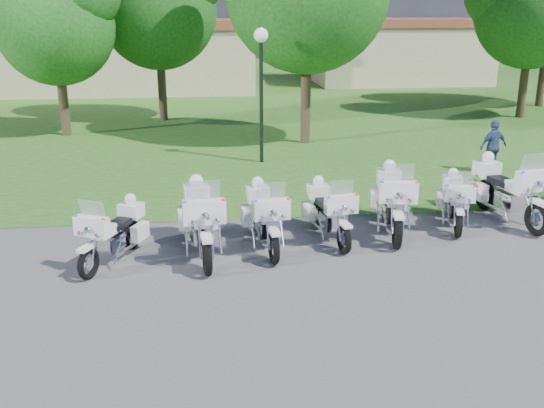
{
  "coord_description": "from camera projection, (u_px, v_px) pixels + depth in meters",
  "views": [
    {
      "loc": [
        -1.96,
        -10.37,
        4.71
      ],
      "look_at": [
        -0.65,
        1.2,
        0.95
      ],
      "focal_mm": 40.0,
      "sensor_mm": 36.0,
      "label": 1
    }
  ],
  "objects": [
    {
      "name": "ground",
      "position": [
        313.0,
        270.0,
        11.47
      ],
      "size": [
        100.0,
        100.0,
        0.0
      ],
      "primitive_type": "plane",
      "color": "#4E4E53",
      "rests_on": "ground"
    },
    {
      "name": "grass_lawn",
      "position": [
        235.0,
        90.0,
        37.0
      ],
      "size": [
        100.0,
        48.0,
        0.01
      ],
      "primitive_type": "cube",
      "color": "#295E1D",
      "rests_on": "ground"
    },
    {
      "name": "motorcycle_0",
      "position": [
        114.0,
        232.0,
        11.72
      ],
      "size": [
        1.25,
        1.99,
        1.44
      ],
      "rotation": [
        0.0,
        0.0,
        2.71
      ],
      "color": "black",
      "rests_on": "ground"
    },
    {
      "name": "motorcycle_1",
      "position": [
        201.0,
        219.0,
        12.04
      ],
      "size": [
        0.99,
        2.6,
        1.75
      ],
      "rotation": [
        0.0,
        0.0,
        3.23
      ],
      "color": "black",
      "rests_on": "ground"
    },
    {
      "name": "motorcycle_2",
      "position": [
        264.0,
        216.0,
        12.46
      ],
      "size": [
        0.89,
        2.34,
        1.57
      ],
      "rotation": [
        0.0,
        0.0,
        3.23
      ],
      "color": "black",
      "rests_on": "ground"
    },
    {
      "name": "motorcycle_3",
      "position": [
        329.0,
        211.0,
        12.9
      ],
      "size": [
        0.93,
        2.18,
        1.47
      ],
      "rotation": [
        0.0,
        0.0,
        3.29
      ],
      "color": "black",
      "rests_on": "ground"
    },
    {
      "name": "motorcycle_4",
      "position": [
        392.0,
        199.0,
        13.28
      ],
      "size": [
        1.14,
        2.57,
        1.74
      ],
      "rotation": [
        0.0,
        0.0,
        2.96
      ],
      "color": "black",
      "rests_on": "ground"
    },
    {
      "name": "motorcycle_5",
      "position": [
        455.0,
        199.0,
        13.73
      ],
      "size": [
        1.05,
        2.05,
        1.41
      ],
      "rotation": [
        0.0,
        0.0,
        2.87
      ],
      "color": "black",
      "rests_on": "ground"
    },
    {
      "name": "motorcycle_6",
      "position": [
        507.0,
        189.0,
        14.0
      ],
      "size": [
        1.14,
        2.61,
        1.77
      ],
      "rotation": [
        0.0,
        0.0,
        3.31
      ],
      "color": "black",
      "rests_on": "ground"
    },
    {
      "name": "lamp_post",
      "position": [
        261.0,
        62.0,
        18.54
      ],
      "size": [
        0.44,
        0.44,
        4.17
      ],
      "color": "black",
      "rests_on": "ground"
    },
    {
      "name": "tree_0",
      "position": [
        53.0,
        14.0,
        22.33
      ],
      "size": [
        5.12,
        4.37,
        6.83
      ],
      "color": "#38281C",
      "rests_on": "ground"
    },
    {
      "name": "tree_3",
      "position": [
        533.0,
        0.0,
        26.01
      ],
      "size": [
        5.76,
        4.91,
        7.67
      ],
      "color": "#38281C",
      "rests_on": "ground"
    },
    {
      "name": "building_west",
      "position": [
        135.0,
        55.0,
        36.67
      ],
      "size": [
        14.56,
        8.32,
        4.1
      ],
      "color": "tan",
      "rests_on": "ground"
    },
    {
      "name": "building_east",
      "position": [
        397.0,
        50.0,
        40.37
      ],
      "size": [
        11.44,
        7.28,
        4.1
      ],
      "color": "tan",
      "rests_on": "ground"
    },
    {
      "name": "bystander_c",
      "position": [
        493.0,
        147.0,
        18.06
      ],
      "size": [
        0.99,
        0.61,
        1.58
      ],
      "primitive_type": "imported",
      "rotation": [
        0.0,
        0.0,
        3.4
      ],
      "color": "#374985",
      "rests_on": "ground"
    }
  ]
}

